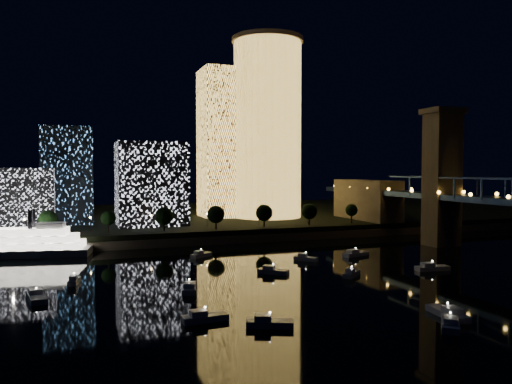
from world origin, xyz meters
TOP-DOWN VIEW (x-y plane):
  - ground at (0.00, 0.00)m, footprint 520.00×520.00m
  - far_bank at (0.00, 160.00)m, footprint 420.00×160.00m
  - seawall at (0.00, 82.00)m, footprint 420.00×6.00m
  - tower_cylindrical at (25.77, 125.20)m, footprint 34.00×34.00m
  - tower_rectangular at (7.37, 136.00)m, footprint 22.34×22.34m
  - midrise_blocks at (-61.98, 120.22)m, footprint 95.38×43.73m
  - riverboat at (-82.45, 78.23)m, footprint 52.34×19.59m
  - motorboats at (-11.97, 9.70)m, footprint 115.05×91.98m
  - esplanade_trees at (-24.91, 88.00)m, footprint 165.35×6.90m
  - street_lamps at (-34.00, 94.00)m, footprint 132.70×0.70m

SIDE VIEW (x-z plane):
  - ground at x=0.00m, z-range 0.00..0.00m
  - motorboats at x=-11.97m, z-range -0.58..2.20m
  - seawall at x=0.00m, z-range 0.00..3.00m
  - far_bank at x=0.00m, z-range 0.00..5.00m
  - riverboat at x=-82.45m, z-range -3.77..11.70m
  - street_lamps at x=-34.00m, z-range 6.20..11.85m
  - esplanade_trees at x=-24.91m, z-range 6.00..14.95m
  - midrise_blocks at x=-61.98m, z-range 1.26..41.82m
  - tower_rectangular at x=7.37m, z-range 5.00..76.08m
  - tower_cylindrical at x=25.77m, z-range 5.13..90.13m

